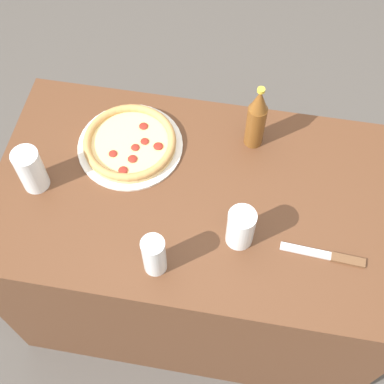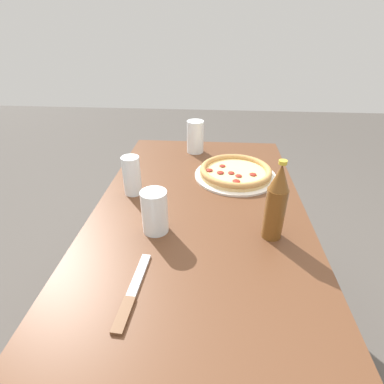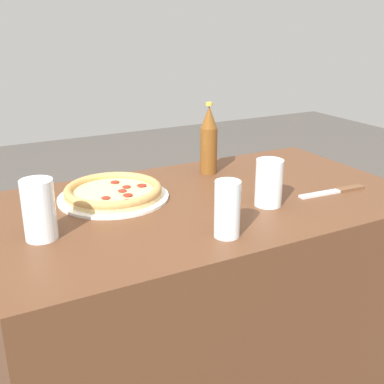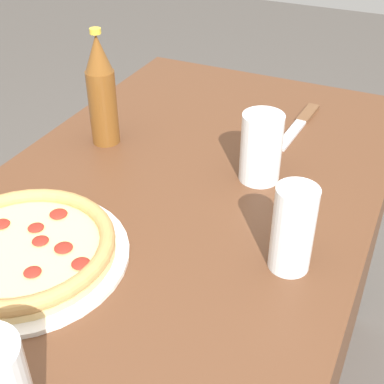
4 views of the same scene
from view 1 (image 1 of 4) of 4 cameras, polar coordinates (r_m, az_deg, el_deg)
name	(u,v)px [view 1 (image 1 of 4)]	position (r m, az deg, el deg)	size (l,w,h in m)	color
ground_plane	(197,287)	(2.21, 0.57, -10.14)	(8.00, 8.00, 0.00)	#4C4742
table	(198,249)	(1.86, 0.67, -6.07)	(1.20, 0.68, 0.75)	#56331E
pizza_salami	(130,143)	(1.61, -6.64, 5.21)	(0.32, 0.32, 0.04)	silver
glass_lemonade	(154,256)	(1.37, -4.05, -6.83)	(0.06, 0.06, 0.14)	white
glass_red_wine	(241,228)	(1.41, 5.21, -3.86)	(0.07, 0.07, 0.13)	white
glass_water	(31,171)	(1.55, -16.77, 2.16)	(0.08, 0.08, 0.14)	white
beer_bottle	(257,118)	(1.55, 6.90, 7.82)	(0.06, 0.06, 0.23)	brown
knife	(327,255)	(1.48, 14.17, -6.58)	(0.23, 0.04, 0.01)	brown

